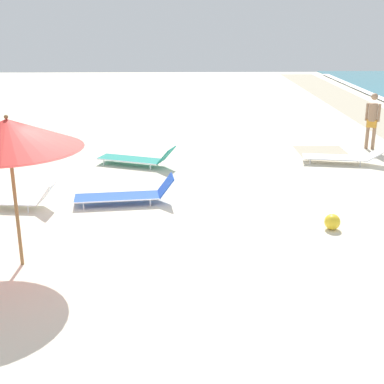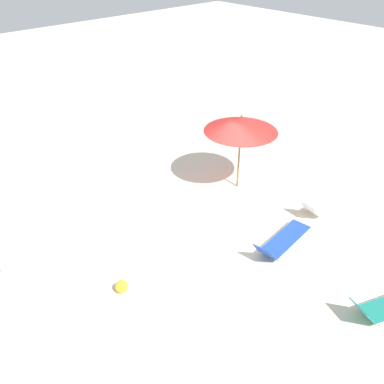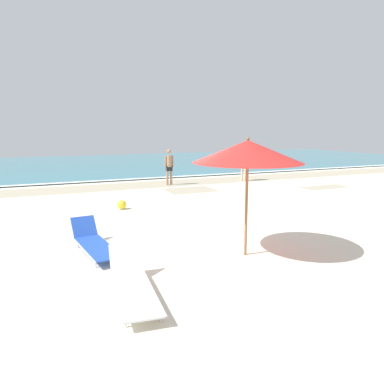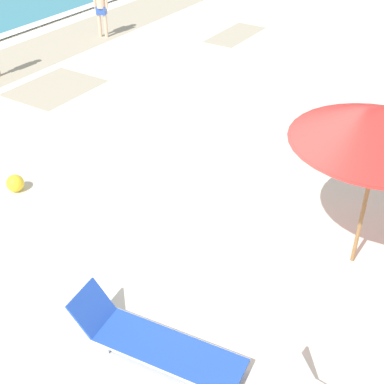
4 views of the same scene
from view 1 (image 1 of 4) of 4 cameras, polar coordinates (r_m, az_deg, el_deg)
The scene contains 8 objects.
ground_plane at distance 10.32m, azimuth -7.92°, elevation -5.70°, with size 60.00×60.00×0.16m.
beach_umbrella at distance 9.05m, azimuth -19.04°, elevation 5.84°, with size 2.38×2.38×2.61m.
sun_lounger_under_umbrella at distance 15.21m, azimuth -5.82°, elevation 3.59°, with size 1.34×2.29×0.60m.
sun_lounger_beside_umbrella at distance 12.20m, azimuth -6.98°, elevation -0.27°, with size 0.86×2.29×0.62m.
sun_lounger_near_water_left at distance 12.53m, azimuth -18.91°, elevation -0.66°, with size 0.82×2.27×0.62m.
sun_lounger_near_water_right at distance 15.95m, azimuth 15.79°, elevation 3.65°, with size 0.97×2.32×0.49m.
beachgoer_shoreline_child at distance 17.80m, azimuth 18.69°, elevation 7.51°, with size 0.30×0.40×1.76m.
beach_ball at distance 11.07m, azimuth 14.74°, elevation -3.10°, with size 0.32×0.32×0.32m.
Camera 1 is at (9.34, 1.23, 4.15)m, focal length 50.00 mm.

